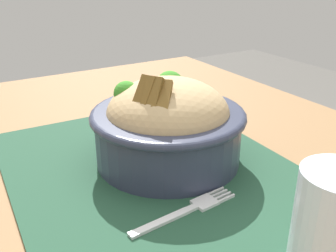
{
  "coord_description": "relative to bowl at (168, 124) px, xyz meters",
  "views": [
    {
      "loc": [
        0.39,
        -0.21,
        0.99
      ],
      "look_at": [
        -0.01,
        0.03,
        0.78
      ],
      "focal_mm": 41.4,
      "sensor_mm": 36.0,
      "label": 1
    }
  ],
  "objects": [
    {
      "name": "fork",
      "position": [
        0.11,
        -0.04,
        -0.05
      ],
      "size": [
        0.03,
        0.14,
        0.0
      ],
      "color": "silver",
      "rests_on": "placemat"
    },
    {
      "name": "drinking_glass",
      "position": [
        0.26,
        -0.0,
        -0.01
      ],
      "size": [
        0.06,
        0.06,
        0.11
      ],
      "color": "silver",
      "rests_on": "table"
    },
    {
      "name": "placemat",
      "position": [
        0.03,
        -0.03,
        -0.05
      ],
      "size": [
        0.48,
        0.36,
        0.0
      ],
      "primitive_type": "cube",
      "rotation": [
        0.0,
        0.0,
        -0.03
      ],
      "color": "#1E422D",
      "rests_on": "table"
    },
    {
      "name": "table",
      "position": [
        0.01,
        -0.03,
        -0.14
      ],
      "size": [
        1.03,
        0.79,
        0.73
      ],
      "color": "olive",
      "rests_on": "ground_plane"
    },
    {
      "name": "bowl",
      "position": [
        0.0,
        0.0,
        0.0
      ],
      "size": [
        0.21,
        0.21,
        0.13
      ],
      "color": "#2D3347",
      "rests_on": "placemat"
    }
  ]
}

